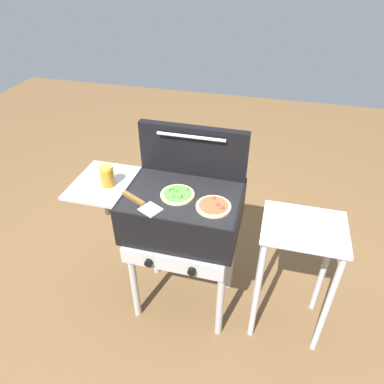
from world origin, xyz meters
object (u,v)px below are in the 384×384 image
spatula (140,203)px  prep_table (297,258)px  topping_bowl_near (322,229)px  grill (181,214)px  pizza_veggie (177,194)px  sauce_jar (107,176)px  pizza_pepperoni (214,206)px

spatula → prep_table: spatula is taller
prep_table → topping_bowl_near: 0.27m
grill → prep_table: grill is taller
pizza_veggie → sauce_jar: size_ratio=1.53×
sauce_jar → topping_bowl_near: 1.18m
spatula → topping_bowl_near: spatula is taller
pizza_pepperoni → prep_table: bearing=9.2°
pizza_pepperoni → prep_table: pizza_pepperoni is taller
pizza_veggie → spatula: 0.20m
sauce_jar → topping_bowl_near: (1.17, -0.00, -0.13)m
sauce_jar → pizza_veggie: bearing=0.0°
grill → spatula: bearing=-141.4°
pizza_pepperoni → topping_bowl_near: size_ratio=1.77×
spatula → topping_bowl_near: bearing=7.2°
pizza_pepperoni → spatula: pizza_pepperoni is taller
sauce_jar → topping_bowl_near: size_ratio=1.16×
grill → pizza_pepperoni: bearing=-19.9°
pizza_pepperoni → grill: bearing=160.1°
grill → topping_bowl_near: size_ratio=9.25×
topping_bowl_near → pizza_pepperoni: bearing=-174.9°
pizza_veggie → pizza_pepperoni: same height
spatula → sauce_jar: bearing=153.3°
grill → spatula: (-0.18, -0.14, 0.15)m
spatula → prep_table: size_ratio=0.32×
pizza_pepperoni → sauce_jar: bearing=175.1°
spatula → prep_table: 0.93m
pizza_veggie → spatula: pizza_veggie is taller
sauce_jar → spatula: sauce_jar is taller
sauce_jar → spatula: 0.27m
grill → spatula: spatula is taller
prep_table → topping_bowl_near: bearing=-19.0°
sauce_jar → prep_table: bearing=1.3°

